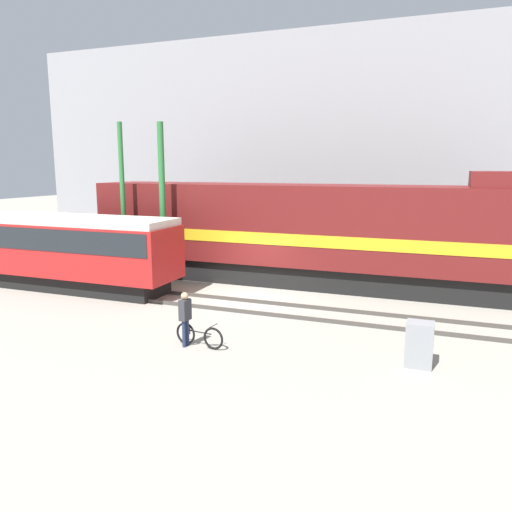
# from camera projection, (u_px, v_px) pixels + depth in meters

# --- Properties ---
(ground_plane) EXTENTS (120.00, 120.00, 0.00)m
(ground_plane) POSITION_uv_depth(u_px,v_px,m) (247.00, 298.00, 20.00)
(ground_plane) COLOR #9E998C
(track_near) EXTENTS (60.00, 1.50, 0.14)m
(track_near) POSITION_uv_depth(u_px,v_px,m) (235.00, 305.00, 18.83)
(track_near) COLOR #47423D
(track_near) RESTS_ON ground
(track_far) EXTENTS (60.00, 1.50, 0.14)m
(track_far) POSITION_uv_depth(u_px,v_px,m) (273.00, 280.00, 22.91)
(track_far) COLOR #47423D
(track_far) RESTS_ON ground
(building_backdrop) EXTENTS (36.15, 6.00, 12.55)m
(building_backdrop) POSITION_uv_depth(u_px,v_px,m) (324.00, 149.00, 30.35)
(building_backdrop) COLOR #99999E
(building_backdrop) RESTS_ON ground
(freight_locomotive) EXTENTS (19.47, 3.04, 5.03)m
(freight_locomotive) POSITION_uv_depth(u_px,v_px,m) (304.00, 232.00, 22.00)
(freight_locomotive) COLOR black
(freight_locomotive) RESTS_ON ground
(streetcar) EXTENTS (9.22, 2.54, 3.15)m
(streetcar) POSITION_uv_depth(u_px,v_px,m) (75.00, 248.00, 21.14)
(streetcar) COLOR black
(streetcar) RESTS_ON ground
(bicycle) EXTENTS (1.63, 0.44, 0.72)m
(bicycle) POSITION_uv_depth(u_px,v_px,m) (199.00, 336.00, 14.58)
(bicycle) COLOR black
(bicycle) RESTS_ON ground
(person) EXTENTS (0.26, 0.38, 1.63)m
(person) POSITION_uv_depth(u_px,v_px,m) (185.00, 314.00, 14.51)
(person) COLOR #232D4C
(person) RESTS_ON ground
(utility_pole_left) EXTENTS (0.22, 0.22, 7.15)m
(utility_pole_left) POSITION_uv_depth(u_px,v_px,m) (123.00, 203.00, 22.52)
(utility_pole_left) COLOR #2D7238
(utility_pole_left) RESTS_ON ground
(utility_pole_center) EXTENTS (0.27, 0.27, 7.09)m
(utility_pole_center) POSITION_uv_depth(u_px,v_px,m) (163.00, 205.00, 21.80)
(utility_pole_center) COLOR #2D7238
(utility_pole_center) RESTS_ON ground
(signal_box) EXTENTS (0.70, 0.60, 1.20)m
(signal_box) POSITION_uv_depth(u_px,v_px,m) (419.00, 344.00, 13.13)
(signal_box) COLOR gray
(signal_box) RESTS_ON ground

